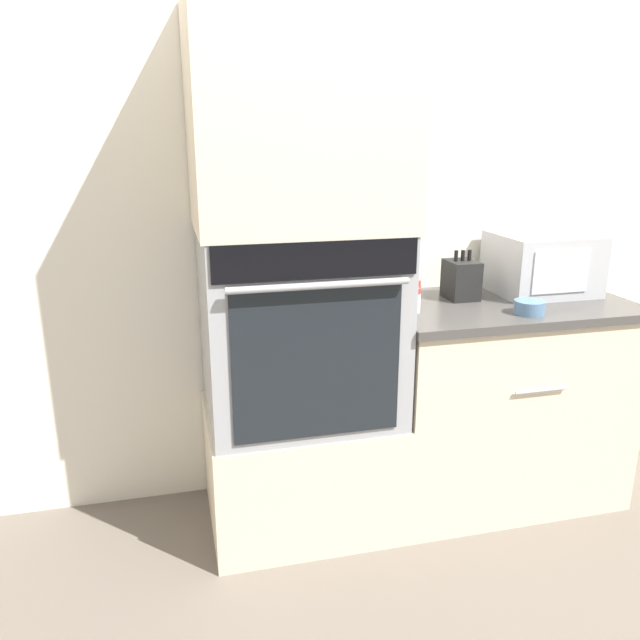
{
  "coord_description": "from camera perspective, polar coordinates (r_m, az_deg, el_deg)",
  "views": [
    {
      "loc": [
        -0.85,
        -1.95,
        1.56
      ],
      "look_at": [
        -0.31,
        0.21,
        0.89
      ],
      "focal_mm": 35.0,
      "sensor_mm": 36.0,
      "label": 1
    }
  ],
  "objects": [
    {
      "name": "counter_unit",
      "position": [
        2.86,
        15.85,
        -6.94
      ],
      "size": [
        1.03,
        0.63,
        0.89
      ],
      "color": "beige",
      "rests_on": "ground_plane"
    },
    {
      "name": "ground_plane",
      "position": [
        2.64,
        8.2,
        -19.73
      ],
      "size": [
        12.0,
        12.0,
        0.0
      ],
      "primitive_type": "plane",
      "color": "#6B6056"
    },
    {
      "name": "oven_cabinet_base",
      "position": [
        2.65,
        -1.8,
        -13.08
      ],
      "size": [
        0.75,
        0.6,
        0.49
      ],
      "color": "beige",
      "rests_on": "ground_plane"
    },
    {
      "name": "wall_oven",
      "position": [
        2.4,
        -1.91,
        -0.35
      ],
      "size": [
        0.72,
        0.64,
        0.74
      ],
      "color": "#9EA0A5",
      "rests_on": "oven_cabinet_base"
    },
    {
      "name": "condiment_jar_mid",
      "position": [
        2.45,
        8.74,
        1.76
      ],
      "size": [
        0.04,
        0.04,
        0.1
      ],
      "color": "silver",
      "rests_on": "counter_unit"
    },
    {
      "name": "knife_block",
      "position": [
        2.69,
        12.78,
        3.64
      ],
      "size": [
        0.12,
        0.15,
        0.21
      ],
      "color": "black",
      "rests_on": "counter_unit"
    },
    {
      "name": "wall_back",
      "position": [
        2.73,
        4.31,
        10.16
      ],
      "size": [
        8.0,
        0.05,
        2.5
      ],
      "color": "silver",
      "rests_on": "ground_plane"
    },
    {
      "name": "oven_cabinet_upper",
      "position": [
        2.3,
        -2.12,
        18.29
      ],
      "size": [
        0.75,
        0.6,
        0.8
      ],
      "color": "beige",
      "rests_on": "wall_oven"
    },
    {
      "name": "microwave",
      "position": [
        2.88,
        19.63,
        4.9
      ],
      "size": [
        0.41,
        0.35,
        0.26
      ],
      "color": "#B2B5BA",
      "rests_on": "counter_unit"
    },
    {
      "name": "condiment_jar_near",
      "position": [
        2.58,
        8.73,
        2.51
      ],
      "size": [
        0.04,
        0.04,
        0.1
      ],
      "color": "brown",
      "rests_on": "counter_unit"
    },
    {
      "name": "bowl",
      "position": [
        2.54,
        18.59,
        1.11
      ],
      "size": [
        0.12,
        0.12,
        0.05
      ],
      "color": "#517599",
      "rests_on": "counter_unit"
    }
  ]
}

